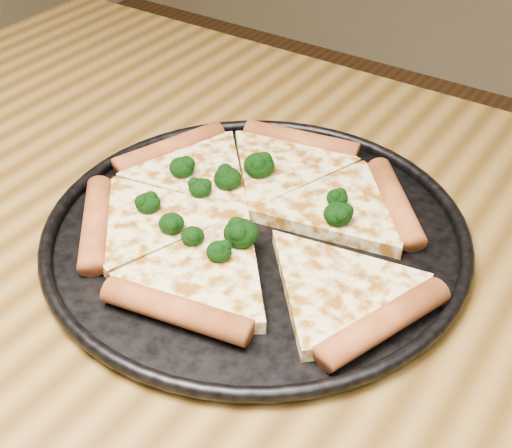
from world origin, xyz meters
The scene contains 4 objects.
dining_table centered at (0.00, 0.00, 0.66)m, with size 1.20×0.90×0.75m.
pizza_pan centered at (-0.02, 0.09, 0.76)m, with size 0.39×0.39×0.02m.
pizza centered at (-0.03, 0.09, 0.77)m, with size 0.36×0.32×0.02m.
broccoli_florets centered at (-0.05, 0.09, 0.78)m, with size 0.19×0.15×0.02m.
Camera 1 is at (0.26, -0.33, 1.15)m, focal length 49.43 mm.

